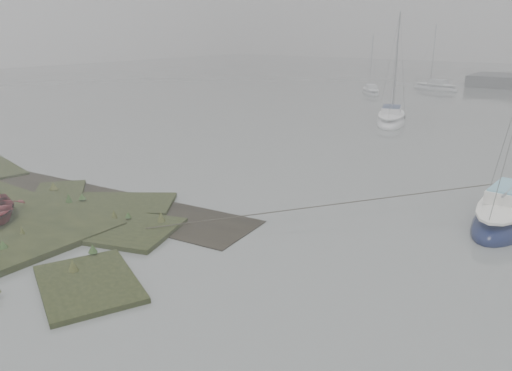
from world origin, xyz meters
name	(u,v)px	position (x,y,z in m)	size (l,w,h in m)	color
ground	(423,124)	(0.00, 30.00, 0.00)	(160.00, 160.00, 0.00)	slate
sailboat_main	(511,213)	(9.16, 11.99, 0.28)	(2.56, 6.58, 9.10)	#0E163C
sailboat_white	(391,120)	(-2.07, 28.76, 0.27)	(3.80, 6.54, 8.77)	white
sailboat_far_a	(371,92)	(-10.58, 44.61, 0.21)	(4.08, 4.92, 6.87)	#ACB1B6
sailboat_far_c	(436,88)	(-5.92, 52.67, 0.25)	(5.95, 3.27, 7.99)	#AFB2B8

